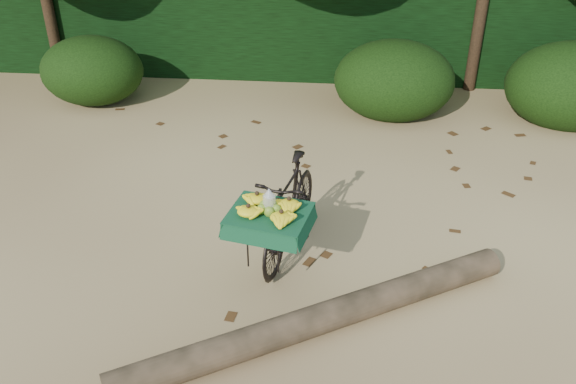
{
  "coord_description": "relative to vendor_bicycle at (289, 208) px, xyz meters",
  "views": [
    {
      "loc": [
        0.75,
        -4.17,
        3.66
      ],
      "look_at": [
        0.32,
        0.4,
        0.9
      ],
      "focal_mm": 38.0,
      "sensor_mm": 36.0,
      "label": 1
    }
  ],
  "objects": [
    {
      "name": "ground",
      "position": [
        -0.3,
        -0.77,
        -0.49
      ],
      "size": [
        80.0,
        80.0,
        0.0
      ],
      "primitive_type": "plane",
      "color": "tan",
      "rests_on": "ground"
    },
    {
      "name": "vendor_bicycle",
      "position": [
        0.0,
        0.0,
        0.0
      ],
      "size": [
        0.9,
        1.75,
        0.96
      ],
      "rotation": [
        0.0,
        0.0,
        -0.21
      ],
      "color": "black",
      "rests_on": "ground"
    },
    {
      "name": "bush_clumps",
      "position": [
        0.2,
        3.53,
        -0.04
      ],
      "size": [
        8.8,
        1.7,
        0.9
      ],
      "primitive_type": null,
      "color": "black",
      "rests_on": "ground"
    },
    {
      "name": "hedge_backdrop",
      "position": [
        -0.3,
        5.53,
        0.41
      ],
      "size": [
        26.0,
        1.8,
        1.8
      ],
      "primitive_type": "cube",
      "color": "black",
      "rests_on": "ground"
    },
    {
      "name": "fallen_log",
      "position": [
        0.38,
        -1.12,
        -0.36
      ],
      "size": [
        3.23,
        2.06,
        0.26
      ],
      "primitive_type": "cylinder",
      "rotation": [
        1.57,
        0.0,
        -1.04
      ],
      "color": "brown",
      "rests_on": "ground"
    },
    {
      "name": "leaf_litter",
      "position": [
        -0.3,
        -0.12,
        -0.48
      ],
      "size": [
        7.0,
        7.3,
        0.01
      ],
      "primitive_type": null,
      "color": "#432A12",
      "rests_on": "ground"
    }
  ]
}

